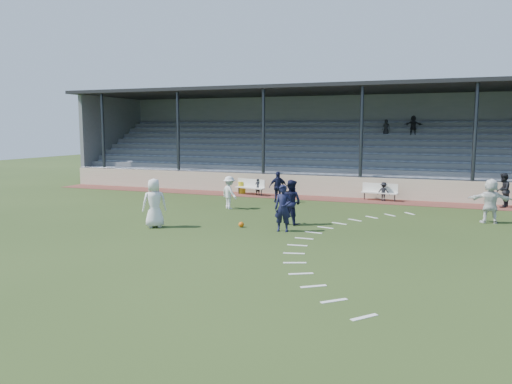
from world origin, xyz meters
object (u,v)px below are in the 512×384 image
at_px(bench_right, 380,190).
at_px(player_white_lead, 154,203).
at_px(trash_bin, 242,187).
at_px(bench_left, 251,185).
at_px(football, 241,225).
at_px(official, 503,190).
at_px(player_navy_lead, 283,208).

height_order(bench_right, player_white_lead, player_white_lead).
bearing_deg(bench_right, trash_bin, -171.71).
distance_m(bench_left, football, 9.96).
height_order(football, official, official).
relative_size(football, player_white_lead, 0.11).
distance_m(player_navy_lead, official, 12.99).
bearing_deg(bench_right, player_white_lead, -116.74).
height_order(bench_left, official, official).
bearing_deg(trash_bin, football, -67.68).
bearing_deg(player_navy_lead, football, 168.41).
distance_m(trash_bin, football, 10.53).
relative_size(bench_left, player_navy_lead, 1.10).
bearing_deg(bench_right, official, 5.45).
distance_m(bench_left, official, 13.82).
height_order(football, player_white_lead, player_white_lead).
bearing_deg(bench_left, bench_right, 17.19).
bearing_deg(player_navy_lead, player_white_lead, -174.18).
xyz_separation_m(bench_left, player_white_lead, (-0.04, -10.65, 0.42)).
xyz_separation_m(bench_right, player_white_lead, (-7.68, -11.02, 0.42)).
bearing_deg(trash_bin, bench_right, 0.16).
distance_m(trash_bin, player_navy_lead, 11.53).
distance_m(player_white_lead, player_navy_lead, 5.28).
xyz_separation_m(player_white_lead, official, (13.86, 10.73, -0.11)).
xyz_separation_m(bench_right, football, (-4.36, -9.76, -0.47)).
relative_size(bench_left, official, 1.17).
bearing_deg(official, trash_bin, -72.04).
relative_size(bench_left, trash_bin, 2.79).
bearing_deg(player_white_lead, bench_left, -126.84).
bearing_deg(player_white_lead, official, -178.86).
height_order(bench_left, player_white_lead, player_white_lead).
distance_m(bench_left, trash_bin, 0.82).
bearing_deg(football, trash_bin, 112.32).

